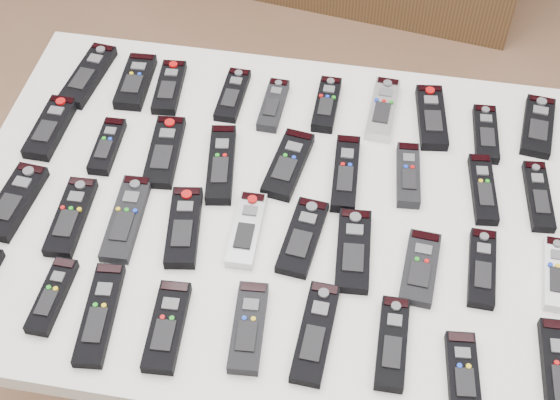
% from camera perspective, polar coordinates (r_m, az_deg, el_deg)
% --- Properties ---
extents(ground, '(4.00, 4.00, 0.00)m').
position_cam_1_polar(ground, '(2.22, -1.19, -11.97)').
color(ground, '#946B4B').
rests_on(ground, ground).
extents(table, '(1.25, 0.88, 0.78)m').
position_cam_1_polar(table, '(1.57, -0.00, -1.80)').
color(table, white).
rests_on(table, ground).
extents(remote_0, '(0.08, 0.20, 0.02)m').
position_cam_1_polar(remote_0, '(1.83, -13.86, 8.85)').
color(remote_0, black).
rests_on(remote_0, table).
extents(remote_1, '(0.07, 0.17, 0.02)m').
position_cam_1_polar(remote_1, '(1.79, -10.52, 8.52)').
color(remote_1, black).
rests_on(remote_1, table).
extents(remote_2, '(0.07, 0.16, 0.02)m').
position_cam_1_polar(remote_2, '(1.77, -8.10, 8.17)').
color(remote_2, black).
rests_on(remote_2, table).
extents(remote_3, '(0.05, 0.16, 0.02)m').
position_cam_1_polar(remote_3, '(1.73, -3.48, 7.68)').
color(remote_3, black).
rests_on(remote_3, table).
extents(remote_4, '(0.05, 0.15, 0.02)m').
position_cam_1_polar(remote_4, '(1.71, -0.50, 6.96)').
color(remote_4, black).
rests_on(remote_4, table).
extents(remote_5, '(0.05, 0.16, 0.02)m').
position_cam_1_polar(remote_5, '(1.71, 3.43, 7.00)').
color(remote_5, black).
rests_on(remote_5, table).
extents(remote_6, '(0.06, 0.18, 0.02)m').
position_cam_1_polar(remote_6, '(1.71, 7.52, 6.61)').
color(remote_6, '#B7B7BC').
rests_on(remote_6, table).
extents(remote_7, '(0.08, 0.18, 0.02)m').
position_cam_1_polar(remote_7, '(1.71, 11.02, 5.97)').
color(remote_7, black).
rests_on(remote_7, table).
extents(remote_8, '(0.06, 0.16, 0.02)m').
position_cam_1_polar(remote_8, '(1.70, 14.82, 4.70)').
color(remote_8, black).
rests_on(remote_8, table).
extents(remote_9, '(0.08, 0.18, 0.02)m').
position_cam_1_polar(remote_9, '(1.75, 18.35, 5.15)').
color(remote_9, black).
rests_on(remote_9, table).
extents(remote_10, '(0.06, 0.17, 0.02)m').
position_cam_1_polar(remote_10, '(1.72, -16.44, 5.11)').
color(remote_10, black).
rests_on(remote_10, table).
extents(remote_11, '(0.05, 0.15, 0.02)m').
position_cam_1_polar(remote_11, '(1.66, -12.53, 3.87)').
color(remote_11, black).
rests_on(remote_11, table).
extents(remote_12, '(0.08, 0.19, 0.02)m').
position_cam_1_polar(remote_12, '(1.63, -8.45, 3.52)').
color(remote_12, black).
rests_on(remote_12, table).
extents(remote_13, '(0.08, 0.21, 0.02)m').
position_cam_1_polar(remote_13, '(1.59, -4.33, 2.64)').
color(remote_13, black).
rests_on(remote_13, table).
extents(remote_14, '(0.09, 0.18, 0.02)m').
position_cam_1_polar(remote_14, '(1.58, 0.60, 2.63)').
color(remote_14, black).
rests_on(remote_14, table).
extents(remote_15, '(0.06, 0.19, 0.02)m').
position_cam_1_polar(remote_15, '(1.57, 4.82, 1.97)').
color(remote_15, black).
rests_on(remote_15, table).
extents(remote_16, '(0.06, 0.16, 0.02)m').
position_cam_1_polar(remote_16, '(1.58, 9.36, 1.82)').
color(remote_16, black).
rests_on(remote_16, table).
extents(remote_17, '(0.06, 0.17, 0.02)m').
position_cam_1_polar(remote_17, '(1.59, 14.63, 0.78)').
color(remote_17, black).
rests_on(remote_17, table).
extents(remote_18, '(0.06, 0.17, 0.02)m').
position_cam_1_polar(remote_18, '(1.61, 18.38, 0.28)').
color(remote_18, black).
rests_on(remote_18, table).
extents(remote_19, '(0.08, 0.18, 0.02)m').
position_cam_1_polar(remote_19, '(1.60, -18.85, -0.10)').
color(remote_19, black).
rests_on(remote_19, table).
extents(remote_20, '(0.06, 0.19, 0.02)m').
position_cam_1_polar(remote_20, '(1.55, -15.04, -1.19)').
color(remote_20, black).
rests_on(remote_20, table).
extents(remote_21, '(0.07, 0.20, 0.02)m').
position_cam_1_polar(remote_21, '(1.52, -11.17, -1.32)').
color(remote_21, black).
rests_on(remote_21, table).
extents(remote_22, '(0.08, 0.19, 0.02)m').
position_cam_1_polar(remote_22, '(1.49, -7.05, -1.97)').
color(remote_22, black).
rests_on(remote_22, table).
extents(remote_23, '(0.05, 0.17, 0.02)m').
position_cam_1_polar(remote_23, '(1.48, -2.46, -2.16)').
color(remote_23, '#B7B7BC').
rests_on(remote_23, table).
extents(remote_24, '(0.08, 0.18, 0.02)m').
position_cam_1_polar(remote_24, '(1.47, 1.66, -2.72)').
color(remote_24, black).
rests_on(remote_24, table).
extents(remote_25, '(0.07, 0.18, 0.02)m').
position_cam_1_polar(remote_25, '(1.45, 5.39, -3.69)').
color(remote_25, black).
rests_on(remote_25, table).
extents(remote_26, '(0.07, 0.16, 0.02)m').
position_cam_1_polar(remote_26, '(1.45, 10.22, -4.90)').
color(remote_26, black).
rests_on(remote_26, table).
extents(remote_27, '(0.05, 0.17, 0.02)m').
position_cam_1_polar(remote_27, '(1.47, 14.56, -4.84)').
color(remote_27, black).
rests_on(remote_27, table).
extents(remote_28, '(0.05, 0.16, 0.02)m').
position_cam_1_polar(remote_28, '(1.51, 19.51, -5.09)').
color(remote_28, silver).
rests_on(remote_28, table).
extents(remote_30, '(0.05, 0.15, 0.02)m').
position_cam_1_polar(remote_30, '(1.45, -16.32, -6.75)').
color(remote_30, black).
rests_on(remote_30, table).
extents(remote_31, '(0.07, 0.21, 0.02)m').
position_cam_1_polar(remote_31, '(1.41, -13.05, -8.13)').
color(remote_31, black).
rests_on(remote_31, table).
extents(remote_32, '(0.07, 0.18, 0.02)m').
position_cam_1_polar(remote_32, '(1.37, -8.26, -9.14)').
color(remote_32, black).
rests_on(remote_32, table).
extents(remote_33, '(0.07, 0.18, 0.02)m').
position_cam_1_polar(remote_33, '(1.36, -2.32, -9.28)').
color(remote_33, black).
rests_on(remote_33, table).
extents(remote_34, '(0.06, 0.20, 0.02)m').
position_cam_1_polar(remote_34, '(1.36, 2.61, -9.67)').
color(remote_34, black).
rests_on(remote_34, table).
extents(remote_35, '(0.05, 0.17, 0.02)m').
position_cam_1_polar(remote_35, '(1.36, 8.21, -10.32)').
color(remote_35, black).
rests_on(remote_35, table).
extents(remote_36, '(0.06, 0.15, 0.02)m').
position_cam_1_polar(remote_36, '(1.35, 13.23, -12.28)').
color(remote_36, black).
rests_on(remote_36, table).
extents(remote_37, '(0.06, 0.20, 0.02)m').
position_cam_1_polar(remote_37, '(1.40, 19.79, -11.80)').
color(remote_37, black).
rests_on(remote_37, table).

